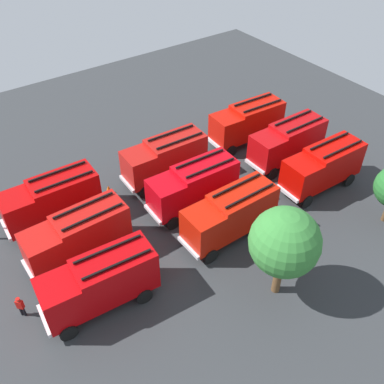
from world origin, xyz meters
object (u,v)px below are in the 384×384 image
Objects in this scene: fire_truck_7 at (230,214)px; firefighter_3 at (160,154)px; firefighter_0 at (20,306)px; firefighter_2 at (145,245)px; fire_truck_4 at (193,185)px; traffic_cone_0 at (221,210)px; fire_truck_0 at (247,122)px; traffic_cone_2 at (109,189)px; tree_1 at (285,242)px; traffic_cone_1 at (117,202)px; firefighter_1 at (261,113)px; fire_truck_6 at (323,166)px; fire_truck_5 at (78,235)px; fire_truck_8 at (100,282)px; fire_truck_1 at (165,157)px; fire_truck_2 at (52,199)px; fire_truck_3 at (288,141)px.

fire_truck_7 reaches higher than firefighter_3.
firefighter_2 is at bearing 138.03° from firefighter_0.
fire_truck_4 is 9.74× the size of traffic_cone_0.
fire_truck_0 is 14.33m from traffic_cone_2.
tree_1 is 9.04× the size of traffic_cone_1.
fire_truck_4 is 14.67m from firefighter_1.
firefighter_0 is 11.08m from traffic_cone_1.
fire_truck_6 is 11.17m from firefighter_1.
fire_truck_6 is 9.67m from fire_truck_7.
firefighter_1 is at bearing 155.88° from firefighter_0.
fire_truck_5 is 3.98× the size of firefighter_1.
firefighter_3 is (-10.45, -6.29, -1.25)m from fire_truck_5.
fire_truck_4 and fire_truck_7 have the same top height.
traffic_cone_0 is at bearing -11.82° from fire_truck_6.
firefighter_0 is at bearing 23.57° from fire_truck_5.
fire_truck_8 is 11.28m from tree_1.
fire_truck_7 reaches higher than traffic_cone_2.
fire_truck_4 reaches higher than firefighter_2.
traffic_cone_0 is at bearing 123.61° from fire_truck_4.
fire_truck_4 is at bearing -20.62° from fire_truck_6.
fire_truck_1 is 13.21m from fire_truck_8.
fire_truck_5 is at bearing 36.75° from traffic_cone_1.
fire_truck_1 is (9.32, 0.36, 0.00)m from fire_truck_0.
tree_1 is at bearing 30.35° from fire_truck_6.
fire_truck_2 is 1.00× the size of fire_truck_6.
firefighter_1 is (-22.48, -6.38, -1.12)m from fire_truck_5.
fire_truck_4 is 7.39m from traffic_cone_2.
fire_truck_8 is at bearing 62.97° from firefighter_1.
tree_1 is (13.46, 16.28, 3.46)m from firefighter_1.
fire_truck_0 is at bearing -151.45° from fire_truck_8.
traffic_cone_2 is at bearing 101.78° from firefighter_2.
fire_truck_3 and fire_truck_7 have the same top height.
fire_truck_1 is 1.01× the size of fire_truck_3.
tree_1 reaches higher than fire_truck_3.
tree_1 reaches higher than fire_truck_6.
fire_truck_1 is 10.12× the size of traffic_cone_2.
firefighter_3 is (-6.72, -8.61, 0.02)m from firefighter_2.
fire_truck_1 reaches higher than traffic_cone_1.
traffic_cone_1 is (5.12, -7.71, -1.78)m from fire_truck_7.
fire_truck_2 is 8.95m from fire_truck_8.
fire_truck_4 is 14.57m from firefighter_0.
fire_truck_4 and fire_truck_8 have the same top height.
fire_truck_1 is 4.49× the size of firefighter_3.
firefighter_3 is at bearing -94.50° from fire_truck_7.
fire_truck_8 is 9.45m from traffic_cone_1.
firefighter_1 reaches higher than traffic_cone_1.
tree_1 is at bearing 149.33° from firefighter_3.
fire_truck_1 reaches higher than traffic_cone_0.
fire_truck_1 is 5.40m from traffic_cone_1.
fire_truck_1 is 1.09× the size of tree_1.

